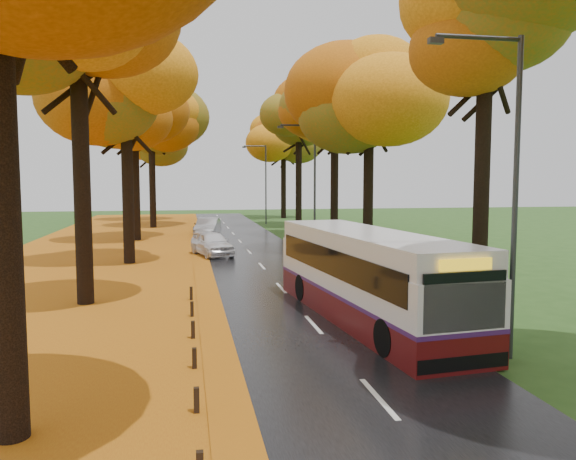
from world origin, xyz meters
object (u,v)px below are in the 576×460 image
object	(u,v)px
car_white	(212,243)
car_dark	(204,226)
streetlamp_near	(507,172)
streetlamp_mid	(311,177)
car_silver	(208,227)
streetlamp_far	(263,178)
bus	(367,274)

from	to	relation	value
car_white	car_dark	bearing A→B (deg)	74.51
streetlamp_near	car_dark	xyz separation A→B (m)	(-6.30, 35.10, -4.09)
streetlamp_near	streetlamp_mid	size ratio (longest dim) A/B	1.00
car_white	streetlamp_near	bearing A→B (deg)	-88.51
streetlamp_near	car_white	distance (m)	21.91
car_white	car_silver	xyz separation A→B (m)	(0.19, 11.16, 0.03)
streetlamp_far	car_white	bearing A→B (deg)	-105.07
streetlamp_far	car_white	world-z (taller)	streetlamp_far
streetlamp_far	car_dark	size ratio (longest dim) A/B	1.98
car_white	car_dark	world-z (taller)	car_white
car_dark	streetlamp_mid	bearing A→B (deg)	-58.42
bus	car_white	bearing A→B (deg)	98.16
streetlamp_near	streetlamp_mid	world-z (taller)	same
streetlamp_far	car_silver	distance (m)	14.22
car_dark	car_white	bearing A→B (deg)	-84.10
streetlamp_near	car_silver	distance (m)	32.59
streetlamp_mid	streetlamp_far	size ratio (longest dim) A/B	1.00
streetlamp_near	car_silver	size ratio (longest dim) A/B	1.77
car_silver	bus	bearing A→B (deg)	-71.03
bus	car_silver	world-z (taller)	bus
bus	streetlamp_far	bearing A→B (deg)	80.76
streetlamp_far	car_silver	bearing A→B (deg)	-116.53
streetlamp_mid	car_white	size ratio (longest dim) A/B	1.90
streetlamp_near	car_silver	xyz separation A→B (m)	(-6.10, 31.78, -3.93)
streetlamp_mid	car_silver	bearing A→B (deg)	121.98
car_dark	streetlamp_far	bearing A→B (deg)	60.63
streetlamp_near	car_dark	bearing A→B (deg)	100.17
streetlamp_mid	car_white	world-z (taller)	streetlamp_mid
streetlamp_mid	streetlamp_far	world-z (taller)	same
streetlamp_far	car_dark	xyz separation A→B (m)	(-6.30, -8.90, -4.09)
streetlamp_near	streetlamp_far	size ratio (longest dim) A/B	1.00
car_silver	car_dark	xyz separation A→B (m)	(-0.19, 3.32, -0.16)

